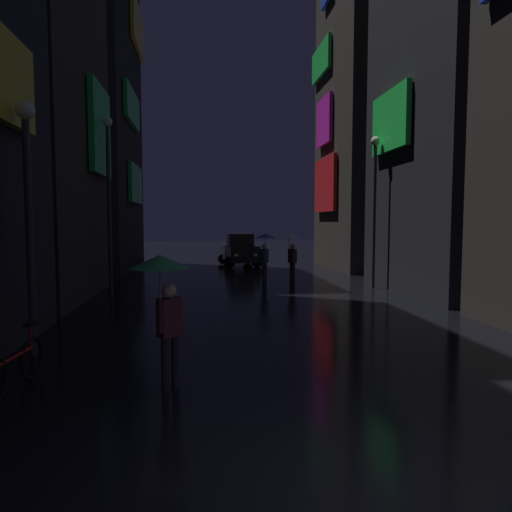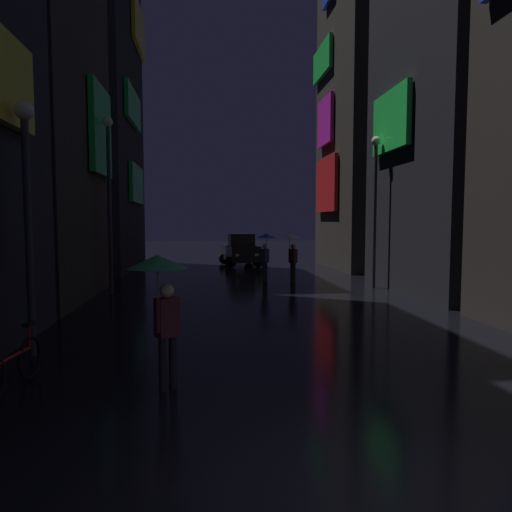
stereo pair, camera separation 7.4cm
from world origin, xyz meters
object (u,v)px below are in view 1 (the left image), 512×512
bicycle_parked_at_storefront (14,367)px  streetlamp_left_far (109,186)px  streetlamp_right_far (374,195)px  car_distant (239,250)px  pedestrian_near_crossing_blue (265,244)px  pedestrian_foreground_left_green (163,285)px  pedestrian_midstreet_left_clear (290,244)px  streetlamp_left_near (28,196)px

bicycle_parked_at_storefront → streetlamp_left_far: size_ratio=0.29×
bicycle_parked_at_storefront → streetlamp_right_far: size_ratio=0.31×
car_distant → pedestrian_near_crossing_blue: bearing=-86.2°
pedestrian_near_crossing_blue → pedestrian_foreground_left_green: bearing=-104.6°
pedestrian_midstreet_left_clear → streetlamp_left_far: size_ratio=0.34×
streetlamp_left_far → streetlamp_right_far: streetlamp_left_far is taller
pedestrian_near_crossing_blue → car_distant: pedestrian_near_crossing_blue is taller
streetlamp_left_far → car_distant: bearing=62.2°
pedestrian_midstreet_left_clear → streetlamp_left_near: (-7.06, -10.18, 1.43)m
streetlamp_left_far → pedestrian_midstreet_left_clear: bearing=19.6°
pedestrian_midstreet_left_clear → bicycle_parked_at_storefront: size_ratio=1.17×
bicycle_parked_at_storefront → streetlamp_left_far: (-0.40, 9.60, 3.49)m
pedestrian_foreground_left_green → streetlamp_right_far: size_ratio=0.36×
pedestrian_near_crossing_blue → streetlamp_left_far: 6.97m
bicycle_parked_at_storefront → streetlamp_left_near: size_ratio=0.37×
pedestrian_near_crossing_blue → car_distant: (-0.51, 7.70, -0.74)m
streetlamp_right_far → car_distant: bearing=114.1°
pedestrian_foreground_left_green → streetlamp_left_far: 10.54m
bicycle_parked_at_storefront → streetlamp_right_far: streetlamp_right_far is taller
pedestrian_foreground_left_green → bicycle_parked_at_storefront: (-2.29, 0.34, -1.28)m
streetlamp_right_far → pedestrian_midstreet_left_clear: bearing=144.6°
pedestrian_foreground_left_green → pedestrian_near_crossing_blue: 13.13m
streetlamp_left_far → streetlamp_left_near: (0.00, -7.66, -0.78)m
pedestrian_midstreet_left_clear → streetlamp_right_far: size_ratio=0.36×
pedestrian_foreground_left_green → pedestrian_near_crossing_blue: same height
bicycle_parked_at_storefront → pedestrian_midstreet_left_clear: bearing=61.2°
pedestrian_near_crossing_blue → bicycle_parked_at_storefront: pedestrian_near_crossing_blue is taller
pedestrian_midstreet_left_clear → pedestrian_near_crossing_blue: 1.08m
streetlamp_left_far → streetlamp_right_far: (10.00, 0.43, -0.21)m
bicycle_parked_at_storefront → car_distant: 20.71m
pedestrian_foreground_left_green → pedestrian_near_crossing_blue: bearing=75.4°
bicycle_parked_at_storefront → streetlamp_left_near: bearing=101.7°
car_distant → pedestrian_midstreet_left_clear: bearing=-78.9°
streetlamp_left_far → streetlamp_left_near: streetlamp_left_far is taller
pedestrian_foreground_left_green → streetlamp_left_far: bearing=105.2°
pedestrian_midstreet_left_clear → car_distant: 8.13m
bicycle_parked_at_storefront → streetlamp_left_far: bearing=92.4°
pedestrian_foreground_left_green → streetlamp_right_far: 12.85m
pedestrian_foreground_left_green → streetlamp_right_far: (7.31, 10.37, 2.00)m
streetlamp_left_far → bicycle_parked_at_storefront: bearing=-87.6°
pedestrian_midstreet_left_clear → pedestrian_near_crossing_blue: (-1.05, 0.24, 0.00)m
pedestrian_near_crossing_blue → streetlamp_left_far: streetlamp_left_far is taller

